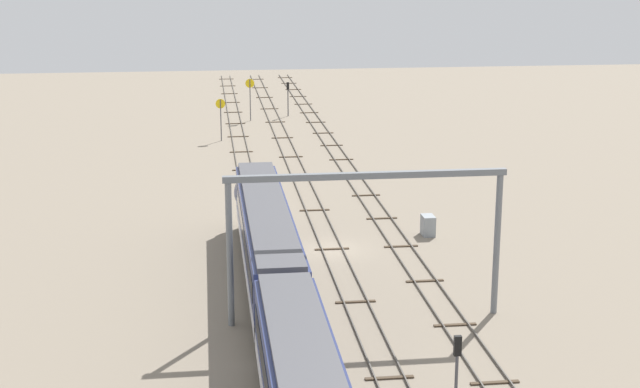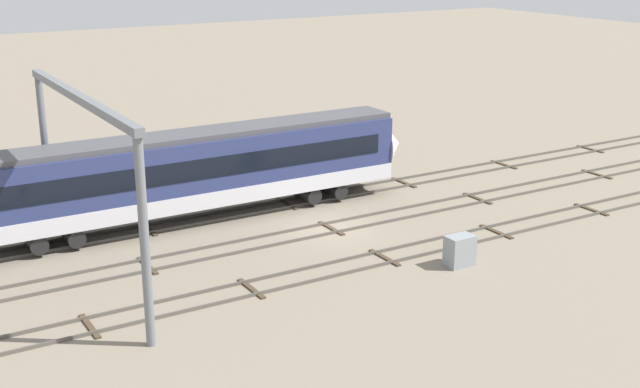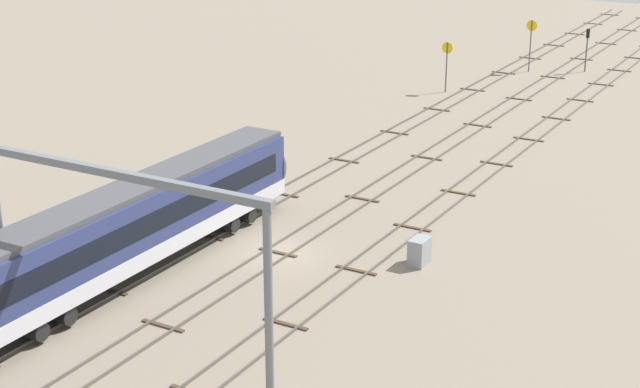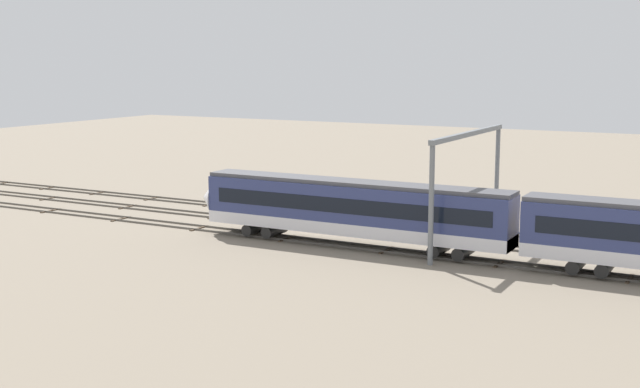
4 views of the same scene
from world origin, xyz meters
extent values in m
plane|color=gray|center=(0.00, 0.00, 0.00)|extent=(209.36, 209.36, 0.00)
cube|color=#59544C|center=(0.00, -5.63, 0.08)|extent=(193.36, 0.07, 0.16)
cube|color=#59544C|center=(0.00, -4.19, 0.08)|extent=(193.36, 0.07, 0.16)
cube|color=#473828|center=(-21.48, -4.91, 0.04)|extent=(0.24, 2.40, 0.08)
cube|color=#473828|center=(-14.32, -4.91, 0.04)|extent=(0.24, 2.40, 0.08)
cube|color=#473828|center=(-7.16, -4.91, 0.04)|extent=(0.24, 2.40, 0.08)
cube|color=#473828|center=(0.00, -4.91, 0.04)|extent=(0.24, 2.40, 0.08)
cube|color=#473828|center=(7.16, -4.91, 0.04)|extent=(0.24, 2.40, 0.08)
cube|color=#473828|center=(14.32, -4.91, 0.04)|extent=(0.24, 2.40, 0.08)
cube|color=#473828|center=(21.48, -4.91, 0.04)|extent=(0.24, 2.40, 0.08)
cube|color=#473828|center=(28.65, -4.91, 0.04)|extent=(0.24, 2.40, 0.08)
cube|color=#473828|center=(35.81, -4.91, 0.04)|extent=(0.24, 2.40, 0.08)
cube|color=#473828|center=(42.97, -4.91, 0.04)|extent=(0.24, 2.40, 0.08)
cube|color=#59544C|center=(0.00, -0.72, 0.08)|extent=(193.36, 0.07, 0.16)
cube|color=#59544C|center=(0.00, 0.72, 0.08)|extent=(193.36, 0.07, 0.16)
cube|color=#473828|center=(-20.35, 0.00, 0.04)|extent=(0.24, 2.40, 0.08)
cube|color=#473828|center=(-10.18, 0.00, 0.04)|extent=(0.24, 2.40, 0.08)
cube|color=#473828|center=(0.00, 0.00, 0.04)|extent=(0.24, 2.40, 0.08)
cube|color=#473828|center=(10.18, 0.00, 0.04)|extent=(0.24, 2.40, 0.08)
cube|color=#473828|center=(20.35, 0.00, 0.04)|extent=(0.24, 2.40, 0.08)
cube|color=#473828|center=(30.53, 0.00, 0.04)|extent=(0.24, 2.40, 0.08)
cube|color=#59544C|center=(0.00, 4.19, 0.08)|extent=(193.36, 0.07, 0.16)
cube|color=#59544C|center=(0.00, 5.63, 0.08)|extent=(193.36, 0.07, 0.16)
cube|color=#473828|center=(-25.22, 4.91, 0.04)|extent=(0.24, 2.40, 0.08)
cube|color=#473828|center=(-16.81, 4.91, 0.04)|extent=(0.24, 2.40, 0.08)
cube|color=#473828|center=(-8.41, 4.91, 0.04)|extent=(0.24, 2.40, 0.08)
cube|color=#473828|center=(0.00, 4.91, 0.04)|extent=(0.24, 2.40, 0.08)
cube|color=#473828|center=(8.41, 4.91, 0.04)|extent=(0.24, 2.40, 0.08)
cube|color=#473828|center=(16.81, 4.91, 0.04)|extent=(0.24, 2.40, 0.08)
cube|color=#473828|center=(25.22, 4.91, 0.04)|extent=(0.24, 2.40, 0.08)
cube|color=navy|center=(-5.68, 4.91, 2.86)|extent=(24.00, 2.90, 3.60)
cube|color=silver|center=(-5.68, 4.91, 1.51)|extent=(24.00, 2.94, 0.90)
cube|color=#4C4C51|center=(-5.68, 4.91, 4.81)|extent=(24.00, 2.50, 0.30)
cube|color=black|center=(-5.68, 3.45, 3.29)|extent=(22.00, 0.04, 1.10)
cube|color=black|center=(-5.68, 6.37, 3.29)|extent=(22.00, 0.04, 1.10)
cylinder|color=black|center=(-14.26, 4.91, 0.61)|extent=(0.90, 2.70, 0.90)
cylinder|color=black|center=(-12.46, 4.91, 0.61)|extent=(0.90, 2.70, 0.90)
cylinder|color=black|center=(1.10, 4.91, 0.61)|extent=(0.90, 2.70, 0.90)
cylinder|color=black|center=(2.90, 4.91, 0.61)|extent=(0.90, 2.70, 0.90)
cylinder|color=black|center=(-23.70, 4.91, 0.61)|extent=(0.90, 2.70, 0.90)
cylinder|color=black|center=(-21.90, 4.91, 0.61)|extent=(0.90, 2.70, 0.90)
cone|color=silver|center=(7.12, 4.91, 2.68)|extent=(1.60, 3.24, 3.24)
cylinder|color=slate|center=(-12.73, -7.60, 4.07)|extent=(0.36, 0.36, 8.14)
cylinder|color=slate|center=(-12.73, 7.38, 4.07)|extent=(0.36, 0.36, 8.14)
cube|color=slate|center=(-12.73, -0.11, 8.31)|extent=(0.40, 15.58, 0.35)
cube|color=gray|center=(2.51, -7.43, 0.74)|extent=(1.34, 0.87, 1.48)
cube|color=#333333|center=(3.19, -7.43, 0.96)|extent=(0.02, 0.61, 0.24)
camera|label=1|loc=(-60.42, 8.41, 19.84)|focal=51.63mm
camera|label=2|loc=(-21.76, -35.22, 14.85)|focal=46.46mm
camera|label=3|loc=(-42.33, -26.85, 21.18)|focal=54.91mm
camera|label=4|loc=(-32.49, 59.39, 13.78)|focal=46.96mm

